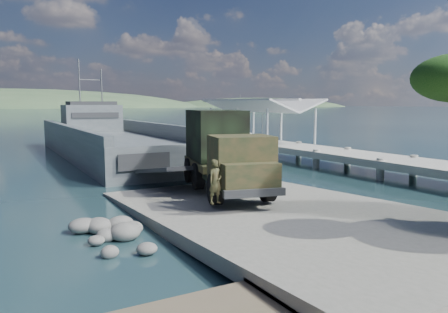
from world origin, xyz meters
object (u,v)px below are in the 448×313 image
military_truck (223,151)px  sailboat_near (262,142)px  landing_craft (116,147)px  sailboat_far (240,138)px  soldier (215,191)px  pier (267,138)px

military_truck → sailboat_near: bearing=65.8°
military_truck → sailboat_near: (18.73, 23.91, -2.16)m
landing_craft → sailboat_far: bearing=26.3°
military_truck → sailboat_far: 35.42m
military_truck → sailboat_near: size_ratio=1.56×
military_truck → soldier: military_truck is taller
soldier → landing_craft: bearing=72.6°
landing_craft → sailboat_near: (18.35, 3.15, -0.55)m
landing_craft → sailboat_near: bearing=10.7°
landing_craft → soldier: bearing=-95.8°
pier → landing_craft: 13.96m
sailboat_near → sailboat_far: sailboat_far is taller
pier → military_truck: pier is taller
landing_craft → soldier: size_ratio=20.25×
landing_craft → sailboat_far: 20.86m
pier → soldier: size_ratio=25.29×
landing_craft → military_truck: size_ratio=3.97×
military_truck → sailboat_far: size_ratio=1.43×
sailboat_far → landing_craft: bearing=-166.2°
sailboat_far → sailboat_near: bearing=-106.5°
sailboat_near → sailboat_far: size_ratio=0.92×
sailboat_far → military_truck: bearing=-134.5°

